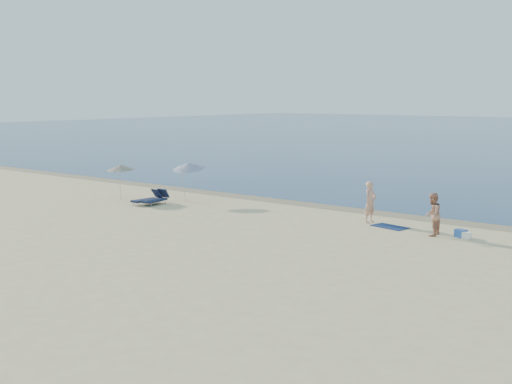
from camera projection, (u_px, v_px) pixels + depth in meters
ground at (19, 302)px, 18.49m from camera, size 160.00×160.00×0.00m
wet_sand_strip at (351, 209)px, 33.70m from camera, size 240.00×1.60×0.00m
person_left at (370, 202)px, 30.05m from camera, size 0.56×0.77×1.96m
person_right at (432, 214)px, 27.26m from camera, size 0.74×0.92×1.84m
beach_towel at (390, 227)px, 29.16m from camera, size 1.79×1.22×0.03m
white_bag at (466, 235)px, 26.73m from camera, size 0.37×0.32×0.28m
blue_cooler at (461, 233)px, 27.04m from camera, size 0.55×0.48×0.33m
umbrella_near at (189, 166)px, 36.05m from camera, size 2.12×2.15×2.41m
umbrella_far at (121, 167)px, 36.75m from camera, size 1.65×1.67×2.11m
lounger_left at (147, 199)px, 35.39m from camera, size 0.77×1.82×0.78m
lounger_right at (156, 199)px, 35.31m from camera, size 0.89×1.86×0.79m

